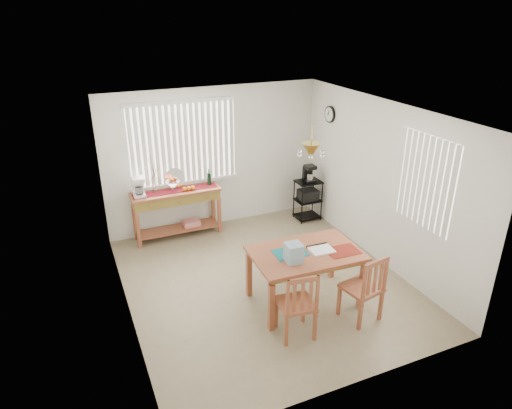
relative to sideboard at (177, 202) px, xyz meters
name	(u,v)px	position (x,y,z in m)	size (l,w,h in m)	color
ground	(264,282)	(0.79, -2.01, -0.67)	(4.00, 4.50, 0.01)	#988867
room_shell	(265,177)	(0.80, -1.99, 1.03)	(4.20, 4.70, 2.70)	white
sideboard	(177,202)	(0.00, 0.00, 0.00)	(1.57, 0.44, 0.88)	#A75938
sideboard_items	(160,185)	(-0.27, 0.02, 0.36)	(1.49, 0.37, 0.68)	maroon
wire_cart	(308,196)	(2.49, -0.30, -0.19)	(0.47, 0.37, 0.79)	black
cart_items	(309,174)	(2.49, -0.29, 0.28)	(0.19, 0.22, 0.33)	black
dining_table	(306,258)	(1.11, -2.67, 0.04)	(1.52, 1.01, 0.79)	#A75938
table_items	(301,252)	(0.96, -2.79, 0.23)	(1.13, 0.58, 0.25)	#156F79
chair_left	(297,305)	(0.66, -3.28, -0.19)	(0.49, 0.49, 0.96)	#A75938
chair_right	(364,288)	(1.62, -3.33, -0.18)	(0.53, 0.53, 0.98)	#A75938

